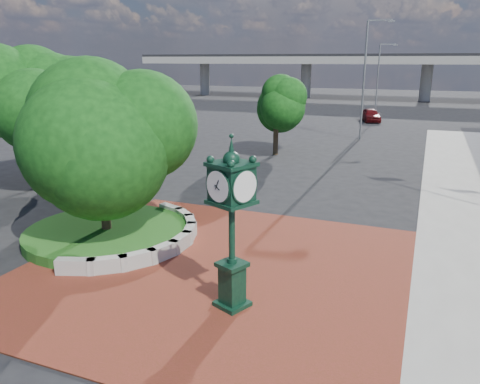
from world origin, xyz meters
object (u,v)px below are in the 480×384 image
(post_clock, at_px, (232,218))
(street_lamp_far, at_px, (380,77))
(parked_car, at_px, (371,115))
(street_lamp_near, at_px, (367,71))

(post_clock, bearing_deg, street_lamp_far, 91.06)
(parked_car, height_order, street_lamp_near, street_lamp_near)
(parked_car, distance_m, street_lamp_far, 4.13)
(street_lamp_far, bearing_deg, post_clock, -88.94)
(parked_car, bearing_deg, street_lamp_far, -18.36)
(street_lamp_near, bearing_deg, post_clock, -88.90)
(street_lamp_near, distance_m, street_lamp_far, 12.36)
(parked_car, xyz_separation_m, street_lamp_near, (0.83, -12.34, 4.97))
(parked_car, height_order, street_lamp_far, street_lamp_far)
(post_clock, distance_m, parked_car, 42.77)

